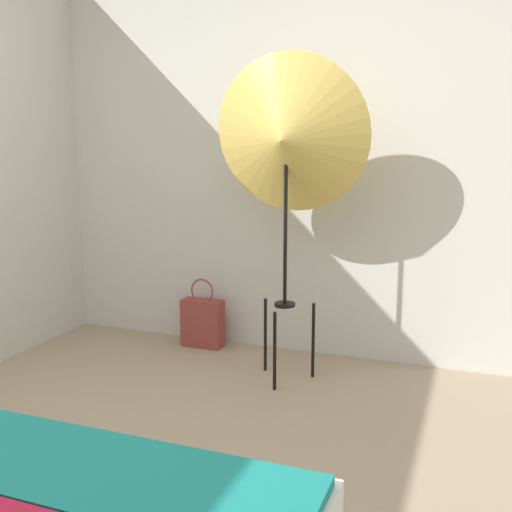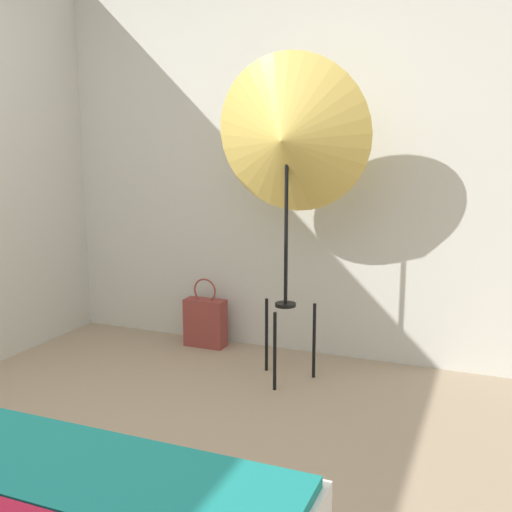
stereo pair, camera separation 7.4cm
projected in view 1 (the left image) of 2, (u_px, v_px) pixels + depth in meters
wall_back at (244, 158)px, 4.03m from camera, size 8.00×0.05×2.60m
photo_umbrella at (286, 139)px, 3.34m from camera, size 0.92×0.39×1.90m
tote_bag at (203, 322)px, 4.15m from camera, size 0.29×0.12×0.48m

